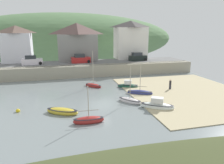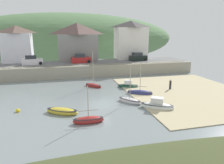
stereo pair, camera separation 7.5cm
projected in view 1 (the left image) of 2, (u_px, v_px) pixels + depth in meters
The scene contains 18 objects.
ground at pixel (137, 137), 18.28m from camera, with size 48.00×41.00×0.61m.
quay_seawall at pixel (84, 70), 43.11m from camera, with size 48.00×9.40×2.40m.
hillside_backdrop at pixel (68, 39), 76.99m from camera, with size 80.00×44.00×18.24m.
waterfront_building_left at pixel (17, 44), 45.82m from camera, with size 6.44×4.82×8.01m.
waterfront_building_centre at pixel (77, 41), 48.89m from camera, with size 9.28×5.86×8.63m.
waterfront_building_right at pixel (131, 40), 51.98m from camera, with size 7.87×5.20×9.27m.
sailboat_blue_trim at pixel (128, 85), 34.91m from camera, with size 3.64×2.32×1.41m.
fishing_boat_green at pixel (93, 85), 35.25m from camera, with size 3.01×3.20×6.24m.
sailboat_tall_mast at pixel (157, 105), 25.41m from camera, with size 4.25×3.35×1.62m.
dinghy_open_wooden at pixel (130, 100), 27.57m from camera, with size 3.01×3.36×5.10m.
motorboat_with_cabin at pixel (89, 120), 21.51m from camera, with size 3.28×1.11×4.15m.
sailboat_far_left at pixel (62, 111), 23.90m from camera, with size 4.05×3.07×0.84m.
sailboat_white_hull at pixel (140, 92), 31.12m from camera, with size 3.90×2.75×4.62m.
parked_car_near_slipway at pixel (32, 61), 43.19m from camera, with size 4.21×1.99×1.95m.
parked_car_by_wall at pixel (81, 59), 45.58m from camera, with size 4.23×2.03×1.95m.
parked_car_end_of_row at pixel (138, 57), 48.76m from camera, with size 4.23×2.04×1.95m.
person_on_slipway at pixel (170, 84), 33.32m from camera, with size 0.34×0.34×1.62m.
mooring_buoy at pixel (18, 111), 24.37m from camera, with size 0.48×0.48×0.48m.
Camera 1 is at (-4.81, -25.06, 9.32)m, focal length 33.26 mm.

